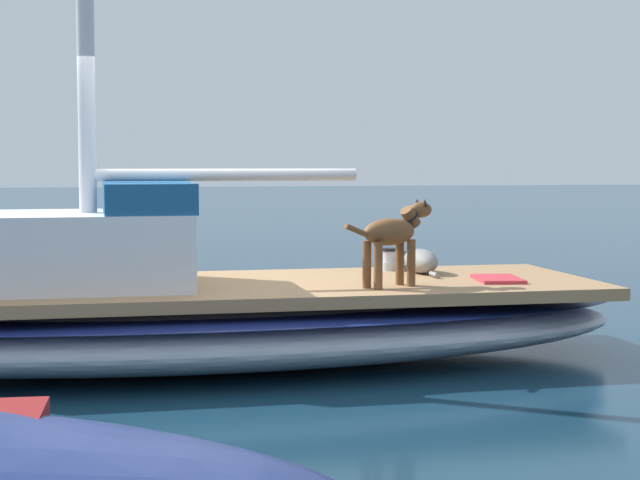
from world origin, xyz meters
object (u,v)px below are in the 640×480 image
Objects in this scene: dog_grey at (420,261)px; dog_brown at (394,235)px; deck_towel at (498,279)px; sailboat_main at (202,323)px; deck_winch at (390,260)px.

dog_brown reaches higher than dog_grey.
dog_grey reaches higher than deck_towel.
deck_towel is at bearing -95.79° from sailboat_main.
deck_towel is at bearing -76.23° from dog_brown.
dog_grey is at bearing -27.88° from dog_brown.
dog_grey is at bearing -76.26° from sailboat_main.
sailboat_main is 34.62× the size of deck_winch.
deck_towel is (-0.99, -0.68, -0.08)m from deck_winch.
dog_brown reaches higher than deck_winch.
dog_brown is at bearing -108.18° from sailboat_main.
dog_grey reaches higher than deck_winch.
deck_winch is (1.24, -0.31, -0.32)m from dog_brown.
dog_brown is (-0.99, 0.52, 0.32)m from dog_grey.
deck_towel is (-0.75, -0.46, -0.09)m from dog_grey.
deck_towel reaches higher than sailboat_main.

